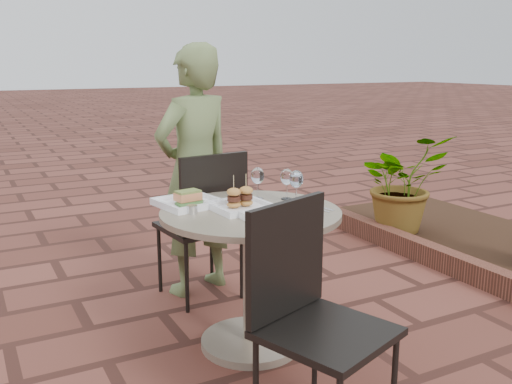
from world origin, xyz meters
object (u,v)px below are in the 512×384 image
chair_near (307,302)px  plate_sliders (240,203)px  chair_far (206,215)px  plate_tuna (278,217)px  diner (195,171)px  cafe_table (251,257)px  plate_salmon (188,201)px

chair_near → plate_sliders: bearing=63.7°
chair_far → plate_tuna: 0.90m
diner → plate_tuna: bearing=72.1°
cafe_table → plate_salmon: 0.43m
cafe_table → diner: diner is taller
plate_sliders → diner: bearing=84.5°
chair_far → diner: size_ratio=0.60×
chair_far → chair_near: bearing=77.4°
chair_far → plate_salmon: size_ratio=2.79×
chair_near → plate_tuna: 0.55m
cafe_table → chair_far: (0.03, 0.65, 0.07)m
chair_near → plate_salmon: (-0.12, 0.95, 0.20)m
chair_near → chair_far: bearing=63.7°
cafe_table → plate_sliders: bearing=132.5°
chair_far → plate_tuna: bearing=83.3°
chair_far → plate_salmon: 0.53m
plate_tuna → chair_far: bearing=89.4°
plate_sliders → plate_tuna: bearing=-77.6°
plate_sliders → chair_near: bearing=-96.5°
chair_near → diner: (0.16, 1.55, 0.23)m
cafe_table → chair_far: 0.65m
diner → plate_tuna: (-0.02, -1.07, -0.03)m
cafe_table → diner: bearing=87.4°
plate_salmon → cafe_table: bearing=-44.4°
chair_far → diner: 0.30m
chair_near → plate_sliders: 0.79m
plate_salmon → plate_tuna: bearing=-60.7°
plate_sliders → plate_tuna: 0.28m
chair_near → diner: bearing=64.2°
plate_tuna → diner: bearing=89.1°
chair_near → diner: diner is taller
plate_tuna → chair_near: bearing=-106.6°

